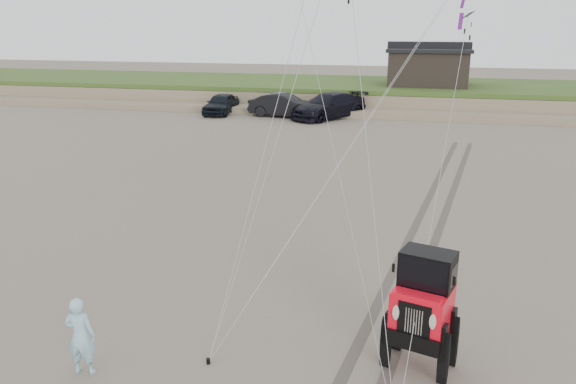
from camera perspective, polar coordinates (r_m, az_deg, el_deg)
name	(u,v)px	position (r m, az deg, el deg)	size (l,w,h in m)	color
ground	(325,361)	(11.88, 3.79, -16.80)	(160.00, 160.00, 0.00)	#6B6054
dune_ridge	(401,95)	(47.65, 11.37, 9.65)	(160.00, 14.25, 1.73)	#7A6B54
cabin	(428,66)	(46.89, 14.02, 12.34)	(6.40, 5.40, 3.35)	black
truck_a	(221,104)	(42.33, -6.81, 8.89)	(1.78, 4.43, 1.51)	black
truck_b	(284,105)	(40.75, -0.40, 8.80)	(1.75, 5.03, 1.66)	black
truck_c	(329,106)	(40.17, 4.15, 8.72)	(2.49, 6.12, 1.78)	black
jeep	(421,323)	(11.51, 13.35, -12.87)	(2.23, 5.17, 1.93)	#FD0D20
man	(80,336)	(11.82, -20.35, -13.55)	(0.59, 0.39, 1.61)	#8FD2DD
stake_main	(208,361)	(11.87, -8.11, -16.65)	(0.08, 0.08, 0.12)	black
tire_tracks	(426,231)	(18.96, 13.81, -3.92)	(5.22, 29.74, 0.01)	#4C443D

